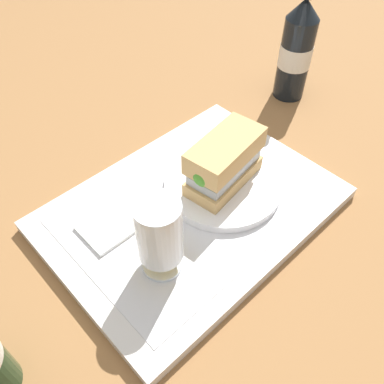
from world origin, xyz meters
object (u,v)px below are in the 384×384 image
(second_bottle, at_px, (297,49))
(beer_glass, at_px, (160,235))
(sandwich, at_px, (223,163))
(plate, at_px, (223,184))

(second_bottle, bearing_deg, beer_glass, 17.37)
(sandwich, relative_size, beer_glass, 1.10)
(sandwich, distance_m, beer_glass, 0.17)
(sandwich, relative_size, second_bottle, 0.52)
(sandwich, height_order, beer_glass, beer_glass)
(plate, bearing_deg, sandwich, 8.38)
(beer_glass, bearing_deg, plate, -165.00)
(sandwich, bearing_deg, beer_glass, 6.76)
(beer_glass, bearing_deg, second_bottle, -162.63)
(plate, height_order, beer_glass, beer_glass)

